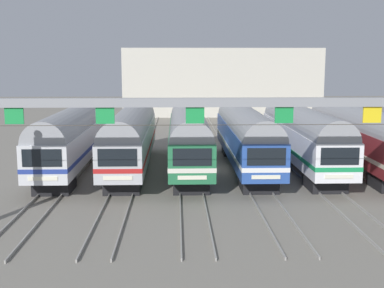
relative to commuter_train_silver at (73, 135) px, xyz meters
The scene contains 10 objects.
ground_plane 11.20m from the commuter_train_silver, ahead, with size 160.00×160.00×0.00m, color gray.
track_bed 20.35m from the commuter_train_silver, 57.41° to the left, with size 23.24×70.00×0.15m.
commuter_train_silver is the anchor object (origin of this frame).
commuter_train_stainless 4.35m from the commuter_train_silver, ahead, with size 2.88×18.06×5.05m.
commuter_train_green 8.70m from the commuter_train_silver, ahead, with size 2.88×18.06×5.05m.
commuter_train_blue 13.04m from the commuter_train_silver, ahead, with size 2.88×18.06×5.05m.
commuter_train_white 17.39m from the commuter_train_silver, ahead, with size 2.88×18.06×4.77m.
commuter_train_maroon 21.74m from the commuter_train_silver, ahead, with size 2.88×18.06×5.05m.
catenary_gantry 17.54m from the commuter_train_silver, 51.16° to the right, with size 26.98×0.44×6.97m.
maintenance_building 43.12m from the commuter_train_silver, 70.13° to the left, with size 29.44×10.00×10.06m, color beige.
Camera 1 is at (-3.06, -37.84, 8.25)m, focal length 47.21 mm.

